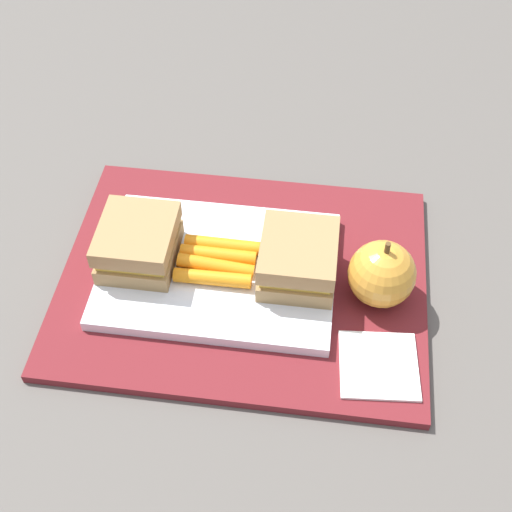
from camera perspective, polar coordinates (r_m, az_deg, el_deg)
The scene contains 8 objects.
ground_plane at distance 0.71m, azimuth -1.01°, elevation -2.11°, with size 2.40×2.40×0.00m, color #56514C.
lunchbag_mat at distance 0.70m, azimuth -1.01°, elevation -1.86°, with size 0.36×0.28×0.01m, color maroon.
food_tray at distance 0.70m, azimuth -3.06°, elevation -1.08°, with size 0.23×0.17×0.01m, color white.
sandwich_half_left at distance 0.69m, azimuth -9.55°, elevation 1.06°, with size 0.07×0.08×0.04m.
sandwich_half_right at distance 0.67m, azimuth 3.44°, elevation -0.23°, with size 0.07×0.08×0.04m.
carrot_sticks_bundle at distance 0.69m, azimuth -3.16°, elevation -0.38°, with size 0.08×0.06×0.02m.
apple at distance 0.67m, azimuth 10.17°, elevation -1.45°, with size 0.06×0.06×0.08m.
paper_napkin at distance 0.65m, azimuth 9.92°, elevation -8.72°, with size 0.07×0.07×0.00m, color white.
Camera 1 is at (0.07, -0.43, 0.55)m, focal length 49.32 mm.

